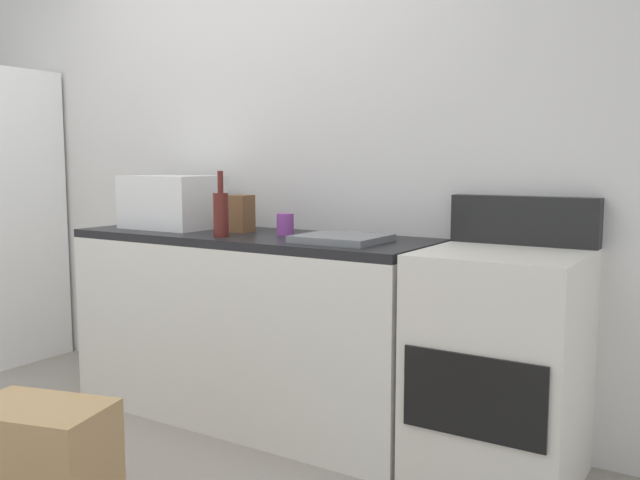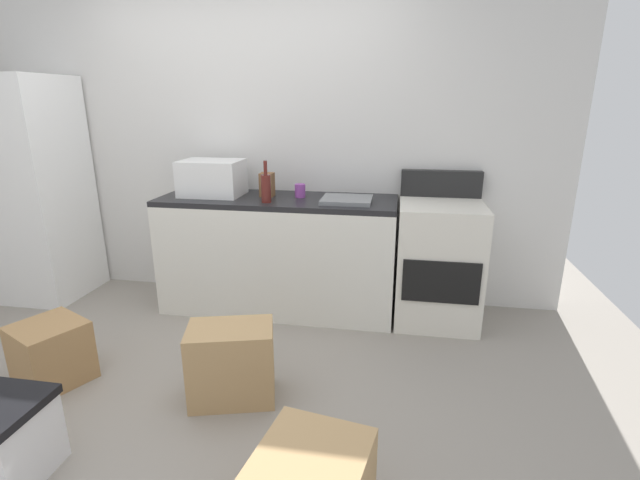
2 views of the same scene
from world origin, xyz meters
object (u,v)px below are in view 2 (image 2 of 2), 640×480
at_px(coffee_mug, 300,191).
at_px(knife_block, 267,185).
at_px(refrigerator, 33,191).
at_px(wine_bottle, 266,187).
at_px(cardboard_box_large, 51,353).
at_px(microwave, 212,178).
at_px(cardboard_box_small, 232,363).
at_px(stove_oven, 438,261).

relative_size(coffee_mug, knife_block, 0.56).
height_order(refrigerator, wine_bottle, refrigerator).
distance_m(refrigerator, cardboard_box_large, 1.69).
height_order(microwave, cardboard_box_small, microwave).
distance_m(coffee_mug, cardboard_box_large, 1.93).
height_order(refrigerator, coffee_mug, refrigerator).
xyz_separation_m(microwave, cardboard_box_large, (-0.55, -1.24, -0.85)).
bearing_deg(wine_bottle, microwave, 159.10).
distance_m(stove_oven, wine_bottle, 1.38).
relative_size(wine_bottle, knife_block, 1.67).
distance_m(wine_bottle, cardboard_box_small, 1.30).
distance_m(microwave, cardboard_box_small, 1.56).
relative_size(refrigerator, cardboard_box_small, 3.89).
bearing_deg(coffee_mug, cardboard_box_small, -95.71).
distance_m(coffee_mug, knife_block, 0.26).
xyz_separation_m(refrigerator, knife_block, (1.96, 0.09, 0.09)).
bearing_deg(stove_oven, knife_block, 178.31).
xyz_separation_m(refrigerator, cardboard_box_large, (0.98, -1.17, -0.71)).
height_order(coffee_mug, knife_block, knife_block).
height_order(stove_oven, microwave, microwave).
xyz_separation_m(microwave, coffee_mug, (0.68, 0.04, -0.09)).
distance_m(microwave, wine_bottle, 0.52).
bearing_deg(microwave, stove_oven, -0.33).
relative_size(coffee_mug, cardboard_box_small, 0.22).
xyz_separation_m(wine_bottle, cardboard_box_small, (0.08, -1.03, -0.79)).
xyz_separation_m(microwave, cardboard_box_small, (0.56, -1.21, -0.82)).
bearing_deg(knife_block, microwave, -176.19).
distance_m(refrigerator, microwave, 1.54).
xyz_separation_m(stove_oven, wine_bottle, (-1.25, -0.17, 0.54)).
bearing_deg(coffee_mug, knife_block, -177.80).
bearing_deg(refrigerator, stove_oven, 0.97).
xyz_separation_m(stove_oven, cardboard_box_large, (-2.29, -1.23, -0.28)).
bearing_deg(microwave, wine_bottle, -20.90).
height_order(coffee_mug, cardboard_box_small, coffee_mug).
bearing_deg(cardboard_box_small, knife_block, 96.03).
height_order(coffee_mug, cardboard_box_large, coffee_mug).
xyz_separation_m(coffee_mug, knife_block, (-0.26, -0.01, 0.04)).
bearing_deg(cardboard_box_large, stove_oven, 28.25).
bearing_deg(cardboard_box_small, wine_bottle, 94.23).
xyz_separation_m(refrigerator, coffee_mug, (2.22, 0.10, 0.05)).
distance_m(wine_bottle, knife_block, 0.22).
bearing_deg(wine_bottle, stove_oven, 7.92).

